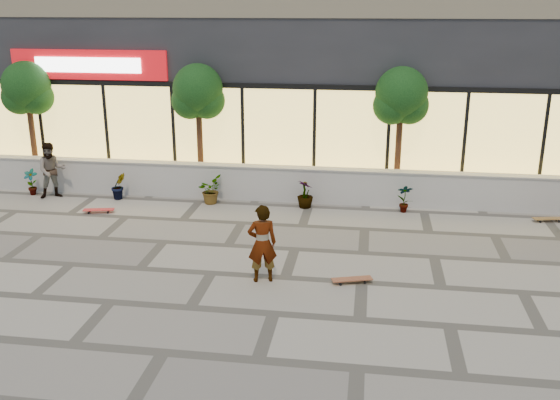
# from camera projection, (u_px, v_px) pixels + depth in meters

# --- Properties ---
(ground) EXTENTS (80.00, 80.00, 0.00)m
(ground) POSITION_uv_depth(u_px,v_px,m) (273.00, 314.00, 11.85)
(ground) COLOR #A69F90
(ground) RESTS_ON ground
(planter_wall) EXTENTS (22.00, 0.42, 1.04)m
(planter_wall) POSITION_uv_depth(u_px,v_px,m) (311.00, 185.00, 18.28)
(planter_wall) COLOR silver
(planter_wall) RESTS_ON ground
(retail_building) EXTENTS (24.00, 9.17, 8.50)m
(retail_building) POSITION_uv_depth(u_px,v_px,m) (327.00, 43.00, 22.32)
(retail_building) COLOR #26272C
(retail_building) RESTS_ON ground
(shrub_a) EXTENTS (0.43, 0.29, 0.81)m
(shrub_a) POSITION_uv_depth(u_px,v_px,m) (31.00, 182.00, 18.98)
(shrub_a) COLOR #103413
(shrub_a) RESTS_ON ground
(shrub_b) EXTENTS (0.57, 0.57, 0.81)m
(shrub_b) POSITION_uv_depth(u_px,v_px,m) (119.00, 186.00, 18.59)
(shrub_b) COLOR #103413
(shrub_b) RESTS_ON ground
(shrub_c) EXTENTS (0.68, 0.77, 0.81)m
(shrub_c) POSITION_uv_depth(u_px,v_px,m) (210.00, 190.00, 18.20)
(shrub_c) COLOR #103413
(shrub_c) RESTS_ON ground
(shrub_d) EXTENTS (0.64, 0.64, 0.81)m
(shrub_d) POSITION_uv_depth(u_px,v_px,m) (305.00, 194.00, 17.81)
(shrub_d) COLOR #103413
(shrub_d) RESTS_ON ground
(shrub_e) EXTENTS (0.46, 0.35, 0.81)m
(shrub_e) POSITION_uv_depth(u_px,v_px,m) (405.00, 198.00, 17.42)
(shrub_e) COLOR #103413
(shrub_e) RESTS_ON ground
(tree_west) EXTENTS (1.60, 1.50, 3.92)m
(tree_west) POSITION_uv_depth(u_px,v_px,m) (27.00, 91.00, 19.44)
(tree_west) COLOR #4A2B1A
(tree_west) RESTS_ON ground
(tree_midwest) EXTENTS (1.60, 1.50, 3.92)m
(tree_midwest) POSITION_uv_depth(u_px,v_px,m) (198.00, 95.00, 18.68)
(tree_midwest) COLOR #4A2B1A
(tree_midwest) RESTS_ON ground
(tree_mideast) EXTENTS (1.60, 1.50, 3.92)m
(tree_mideast) POSITION_uv_depth(u_px,v_px,m) (401.00, 99.00, 17.84)
(tree_mideast) COLOR #4A2B1A
(tree_mideast) RESTS_ON ground
(skater_center) EXTENTS (0.71, 0.57, 1.69)m
(skater_center) POSITION_uv_depth(u_px,v_px,m) (262.00, 243.00, 12.99)
(skater_center) COLOR silver
(skater_center) RESTS_ON ground
(skater_left) EXTENTS (1.03, 0.96, 1.69)m
(skater_left) POSITION_uv_depth(u_px,v_px,m) (52.00, 170.00, 18.60)
(skater_left) COLOR #927B5E
(skater_left) RESTS_ON ground
(skateboard_center) EXTENTS (0.89, 0.47, 0.10)m
(skateboard_center) POSITION_uv_depth(u_px,v_px,m) (352.00, 279.00, 13.10)
(skateboard_center) COLOR brown
(skateboard_center) RESTS_ON ground
(skateboard_left) EXTENTS (0.88, 0.39, 0.10)m
(skateboard_left) POSITION_uv_depth(u_px,v_px,m) (99.00, 210.00, 17.45)
(skateboard_left) COLOR red
(skateboard_left) RESTS_ON ground
(skateboard_right_near) EXTENTS (0.86, 0.37, 0.10)m
(skateboard_right_near) POSITION_uv_depth(u_px,v_px,m) (549.00, 219.00, 16.75)
(skateboard_right_near) COLOR olive
(skateboard_right_near) RESTS_ON ground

